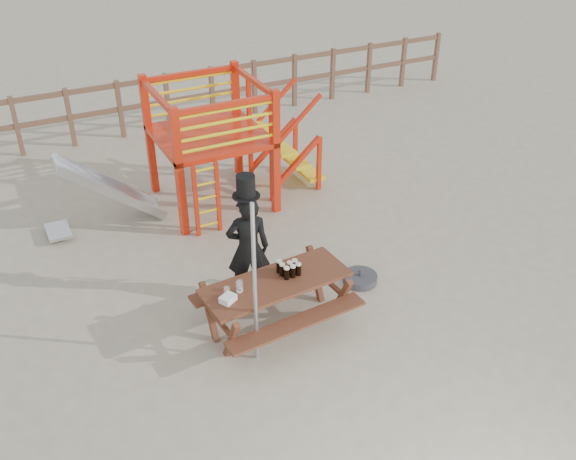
{
  "coord_description": "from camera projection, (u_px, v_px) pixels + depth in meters",
  "views": [
    {
      "loc": [
        -3.01,
        -5.61,
        5.39
      ],
      "look_at": [
        0.22,
        0.8,
        0.94
      ],
      "focal_mm": 40.0,
      "sensor_mm": 36.0,
      "label": 1
    }
  ],
  "objects": [
    {
      "name": "parasol_base",
      "position": [
        360.0,
        278.0,
        9.02
      ],
      "size": [
        0.49,
        0.49,
        0.21
      ],
      "color": "#36363B",
      "rests_on": "ground"
    },
    {
      "name": "back_fence",
      "position": [
        143.0,
        99.0,
        13.18
      ],
      "size": [
        15.09,
        0.09,
        1.2
      ],
      "color": "brown",
      "rests_on": "ground"
    },
    {
      "name": "ground",
      "position": [
        301.0,
        325.0,
        8.25
      ],
      "size": [
        60.0,
        60.0,
        0.0
      ],
      "primitive_type": "plane",
      "color": "tan",
      "rests_on": "ground"
    },
    {
      "name": "metal_pole",
      "position": [
        255.0,
        286.0,
        7.18
      ],
      "size": [
        0.05,
        0.05,
        2.14
      ],
      "primitive_type": "cylinder",
      "color": "#B2B2B7",
      "rests_on": "ground"
    },
    {
      "name": "man_with_hat",
      "position": [
        248.0,
        246.0,
        8.33
      ],
      "size": [
        0.65,
        0.52,
        1.84
      ],
      "rotation": [
        0.0,
        0.0,
        2.86
      ],
      "color": "black",
      "rests_on": "ground"
    },
    {
      "name": "playground_fort",
      "position": [
        206.0,
        144.0,
        10.45
      ],
      "size": [
        4.71,
        1.84,
        2.1
      ],
      "color": "red",
      "rests_on": "ground"
    },
    {
      "name": "picnic_table",
      "position": [
        276.0,
        298.0,
        8.0
      ],
      "size": [
        1.94,
        1.41,
        0.71
      ],
      "rotation": [
        0.0,
        0.0,
        0.08
      ],
      "color": "brown",
      "rests_on": "ground"
    },
    {
      "name": "empty_glasses",
      "position": [
        235.0,
        289.0,
        7.61
      ],
      "size": [
        0.26,
        0.12,
        0.15
      ],
      "color": "silver",
      "rests_on": "picnic_table"
    },
    {
      "name": "stout_pints",
      "position": [
        289.0,
        269.0,
        7.93
      ],
      "size": [
        0.26,
        0.24,
        0.17
      ],
      "color": "black",
      "rests_on": "picnic_table"
    },
    {
      "name": "paper_bag",
      "position": [
        228.0,
        299.0,
        7.5
      ],
      "size": [
        0.23,
        0.21,
        0.08
      ],
      "primitive_type": "cube",
      "rotation": [
        0.0,
        0.0,
        0.5
      ],
      "color": "white",
      "rests_on": "picnic_table"
    }
  ]
}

